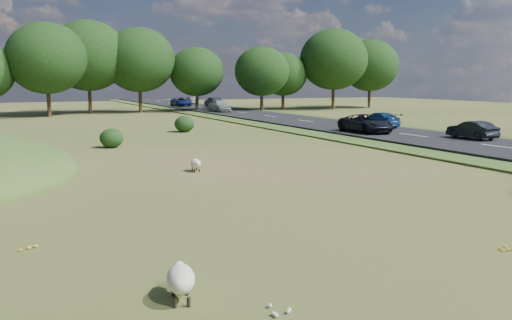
{
  "coord_description": "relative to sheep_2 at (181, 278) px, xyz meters",
  "views": [
    {
      "loc": [
        -7.48,
        -16.94,
        4.24
      ],
      "look_at": [
        2.0,
        4.0,
        1.0
      ],
      "focal_mm": 40.0,
      "sensor_mm": 36.0,
      "label": 1
    }
  ],
  "objects": [
    {
      "name": "car_3",
      "position": [
        22.56,
        74.14,
        0.47
      ],
      "size": [
        2.23,
        4.85,
        1.35
      ],
      "primitive_type": "imported",
      "color": "navy",
      "rests_on": "road"
    },
    {
      "name": "shrubs",
      "position": [
        1.04,
        32.8,
        0.2
      ],
      "size": [
        22.73,
        11.5,
        1.35
      ],
      "color": "black",
      "rests_on": "ground"
    },
    {
      "name": "car_6",
      "position": [
        26.36,
        29.47,
        0.43
      ],
      "size": [
        1.78,
        4.37,
        1.27
      ],
      "primitive_type": "imported",
      "rotation": [
        0.0,
        0.0,
        3.14
      ],
      "color": "navy",
      "rests_on": "road"
    },
    {
      "name": "sheep_3",
      "position": [
        5.24,
        14.87,
        -0.08
      ],
      "size": [
        0.53,
        1.05,
        0.6
      ],
      "rotation": [
        0.0,
        0.0,
        4.63
      ],
      "color": "beige",
      "rests_on": "ground"
    },
    {
      "name": "road",
      "position": [
        24.46,
        36.74,
        -0.33
      ],
      "size": [
        8.0,
        150.0,
        0.25
      ],
      "primitive_type": "cube",
      "color": "black",
      "rests_on": "ground"
    },
    {
      "name": "car_4",
      "position": [
        26.36,
        18.97,
        0.41
      ],
      "size": [
        1.3,
        3.72,
        1.22
      ],
      "primitive_type": "imported",
      "rotation": [
        0.0,
        0.0,
        3.14
      ],
      "color": "black",
      "rests_on": "road"
    },
    {
      "name": "car_7",
      "position": [
        26.36,
        70.15,
        0.5
      ],
      "size": [
        1.49,
        4.26,
        1.4
      ],
      "primitive_type": "imported",
      "rotation": [
        0.0,
        0.0,
        3.14
      ],
      "color": "black",
      "rests_on": "road"
    },
    {
      "name": "car_1",
      "position": [
        22.56,
        25.95,
        0.49
      ],
      "size": [
        2.29,
        4.96,
        1.38
      ],
      "primitive_type": "imported",
      "color": "black",
      "rests_on": "road"
    },
    {
      "name": "sheep_2",
      "position": [
        0.0,
        0.0,
        0.0
      ],
      "size": [
        0.78,
        1.29,
        0.72
      ],
      "rotation": [
        0.0,
        0.0,
        1.33
      ],
      "color": "beige",
      "rests_on": "ground"
    },
    {
      "name": "car_0",
      "position": [
        26.36,
        81.03,
        0.42
      ],
      "size": [
        1.75,
        4.3,
        1.25
      ],
      "primitive_type": "imported",
      "rotation": [
        0.0,
        0.0,
        3.14
      ],
      "color": "#A4A6AC",
      "rests_on": "road"
    },
    {
      "name": "treeline",
      "position": [
        3.4,
        62.18,
        6.11
      ],
      "size": [
        96.28,
        14.66,
        11.7
      ],
      "color": "black",
      "rests_on": "ground"
    },
    {
      "name": "ground",
      "position": [
        4.46,
        26.74,
        -0.45
      ],
      "size": [
        160.0,
        160.0,
        0.0
      ],
      "primitive_type": "plane",
      "color": "#3C5B1C",
      "rests_on": "ground"
    },
    {
      "name": "car_2",
      "position": [
        22.56,
        57.46,
        0.56
      ],
      "size": [
        1.8,
        4.48,
        1.53
      ],
      "primitive_type": "imported",
      "color": "#A4A8AC",
      "rests_on": "road"
    }
  ]
}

